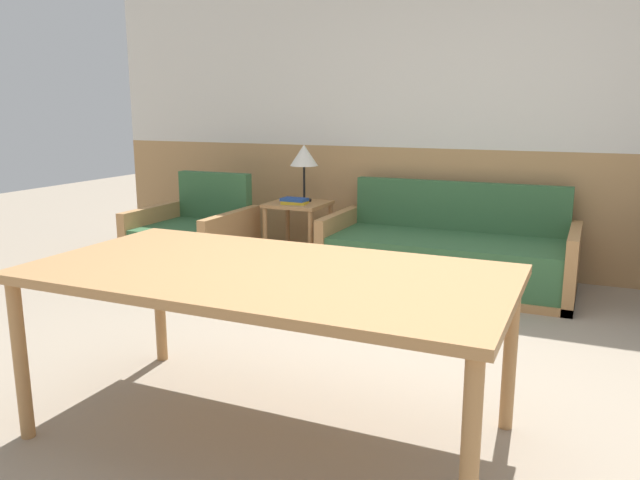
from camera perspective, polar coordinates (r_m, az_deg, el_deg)
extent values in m
plane|color=gray|center=(3.21, 4.51, -14.03)|extent=(16.00, 16.00, 0.00)
cube|color=tan|center=(5.50, 13.80, 2.56)|extent=(7.20, 0.06, 1.06)
cube|color=silver|center=(5.45, 14.55, 16.69)|extent=(7.20, 0.06, 1.64)
cube|color=#B27F4C|center=(5.08, 11.42, -3.87)|extent=(1.93, 0.85, 0.06)
cube|color=#38663D|center=(5.01, 11.46, -1.75)|extent=(1.77, 0.77, 0.34)
cube|color=#38663D|center=(5.32, 12.56, 3.06)|extent=(1.77, 0.10, 0.40)
cube|color=#B27F4C|center=(5.29, 1.73, -0.34)|extent=(0.08, 0.85, 0.54)
cube|color=#B27F4C|center=(4.92, 22.08, -2.21)|extent=(0.08, 0.85, 0.54)
cube|color=#B27F4C|center=(5.54, -11.51, -2.53)|extent=(0.87, 0.86, 0.06)
cube|color=#38663D|center=(5.48, -11.73, -0.51)|extent=(0.71, 0.78, 0.35)
cube|color=#38663D|center=(5.73, -9.58, 4.03)|extent=(0.71, 0.10, 0.42)
cube|color=#B27F4C|center=(5.72, -14.86, 0.28)|extent=(0.08, 0.86, 0.55)
cube|color=#B27F4C|center=(5.27, -8.10, -0.43)|extent=(0.08, 0.86, 0.55)
cube|color=#B27F4C|center=(5.42, -2.01, 3.30)|extent=(0.49, 0.49, 0.03)
cylinder|color=#B27F4C|center=(5.39, -5.03, 0.00)|extent=(0.04, 0.04, 0.56)
cylinder|color=#B27F4C|center=(5.20, -0.89, -0.41)|extent=(0.04, 0.04, 0.56)
cylinder|color=#B27F4C|center=(5.76, -2.97, 0.82)|extent=(0.04, 0.04, 0.56)
cylinder|color=#B27F4C|center=(5.58, 0.96, 0.47)|extent=(0.04, 0.04, 0.56)
cylinder|color=black|center=(5.49, -1.45, 3.67)|extent=(0.13, 0.13, 0.02)
cylinder|color=black|center=(5.47, -1.46, 5.29)|extent=(0.02, 0.02, 0.29)
cone|color=silver|center=(5.45, -1.47, 7.76)|extent=(0.24, 0.24, 0.18)
cube|color=gold|center=(5.34, -2.31, 3.45)|extent=(0.23, 0.19, 0.02)
cube|color=#234799|center=(5.34, -2.36, 3.72)|extent=(0.22, 0.14, 0.03)
cube|color=#B27F4C|center=(2.62, -4.84, -3.07)|extent=(2.01, 1.05, 0.04)
cylinder|color=#B27F4C|center=(2.98, -25.70, -9.91)|extent=(0.06, 0.06, 0.71)
cylinder|color=#B27F4C|center=(2.06, 13.53, -19.10)|extent=(0.06, 0.06, 0.71)
cylinder|color=#B27F4C|center=(3.61, -14.48, -5.32)|extent=(0.06, 0.06, 0.71)
cylinder|color=#B27F4C|center=(2.89, 16.99, -9.88)|extent=(0.06, 0.06, 0.71)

